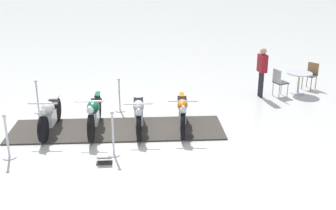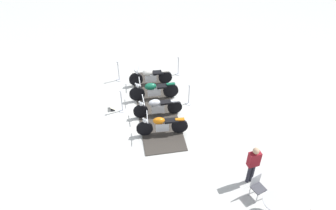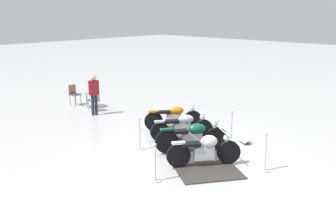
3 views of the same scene
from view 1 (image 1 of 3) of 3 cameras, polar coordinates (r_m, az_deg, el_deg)
The scene contains 15 objects.
ground_plane at distance 11.53m, azimuth -6.86°, elevation -3.38°, with size 80.00×80.00×0.00m, color silver.
display_platform at distance 11.52m, azimuth -6.86°, elevation -3.30°, with size 5.73×1.66×0.04m, color #38332D.
motorcycle_cream at distance 11.57m, azimuth -15.72°, elevation -1.27°, with size 1.33×1.76×0.97m.
motorcycle_forest at distance 11.35m, azimuth -9.94°, elevation -1.09°, with size 1.37×1.91×1.03m.
motorcycle_chrome at distance 11.30m, azimuth -3.99°, elevation -1.16°, with size 1.29×1.84×0.93m.
motorcycle_copper at distance 11.34m, azimuth 1.95°, elevation -0.97°, with size 1.36×1.71×0.97m.
stanchion_left_mid at distance 12.81m, azimuth -6.56°, elevation 0.65°, with size 0.31×0.31×1.04m.
stanchion_right_front at distance 10.48m, azimuth -20.84°, elevation -4.90°, with size 0.32×0.32×1.08m.
stanchion_right_mid at distance 10.00m, azimuth -7.41°, elevation -4.75°, with size 0.31×0.31×1.11m.
stanchion_left_front at distance 13.17m, azimuth -17.19°, elevation 0.52°, with size 0.28×0.28×1.02m.
info_placard at distance 9.77m, azimuth -8.60°, elevation -7.48°, with size 0.41×0.37×0.20m.
cafe_table at distance 14.99m, azimuth 17.31°, elevation 3.55°, with size 0.84×0.84×0.73m.
cafe_chair_near_table at distance 15.70m, azimuth 18.77°, elevation 4.04°, with size 0.45×0.45×0.92m.
cafe_chair_across_table at distance 14.48m, azimuth 14.81°, elevation 3.18°, with size 0.48×0.48×0.94m.
bystander_person at distance 14.21m, azimuth 12.60°, elevation 4.92°, with size 0.38×0.46×1.65m.
Camera 1 is at (5.29, 9.21, 4.47)m, focal length 45.08 mm.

